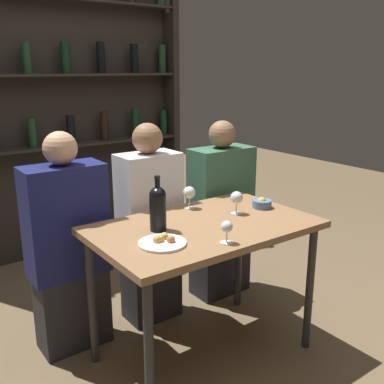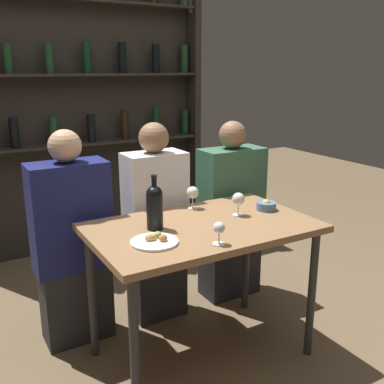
# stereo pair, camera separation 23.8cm
# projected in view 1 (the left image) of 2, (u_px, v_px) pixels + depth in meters

# --- Properties ---
(ground_plane) EXTENTS (10.00, 10.00, 0.00)m
(ground_plane) POSITION_uv_depth(u_px,v_px,m) (203.00, 353.00, 2.55)
(ground_plane) COLOR brown
(dining_table) EXTENTS (1.16, 0.72, 0.78)m
(dining_table) POSITION_uv_depth(u_px,v_px,m) (204.00, 238.00, 2.36)
(dining_table) COLOR olive
(dining_table) RESTS_ON ground_plane
(wine_rack_wall) EXTENTS (2.05, 0.21, 2.32)m
(wine_rack_wall) POSITION_uv_depth(u_px,v_px,m) (67.00, 112.00, 3.67)
(wine_rack_wall) COLOR #28231E
(wine_rack_wall) RESTS_ON ground_plane
(wine_bottle) EXTENTS (0.08, 0.08, 0.28)m
(wine_bottle) POSITION_uv_depth(u_px,v_px,m) (158.00, 206.00, 2.22)
(wine_bottle) COLOR black
(wine_bottle) RESTS_ON dining_table
(wine_glass_0) EXTENTS (0.06, 0.06, 0.11)m
(wine_glass_0) POSITION_uv_depth(u_px,v_px,m) (227.00, 228.00, 2.07)
(wine_glass_0) COLOR silver
(wine_glass_0) RESTS_ON dining_table
(wine_glass_1) EXTENTS (0.07, 0.07, 0.13)m
(wine_glass_1) POSITION_uv_depth(u_px,v_px,m) (237.00, 198.00, 2.49)
(wine_glass_1) COLOR silver
(wine_glass_1) RESTS_ON dining_table
(wine_glass_2) EXTENTS (0.07, 0.07, 0.13)m
(wine_glass_2) POSITION_uv_depth(u_px,v_px,m) (189.00, 193.00, 2.58)
(wine_glass_2) COLOR silver
(wine_glass_2) RESTS_ON dining_table
(food_plate_0) EXTENTS (0.22, 0.22, 0.04)m
(food_plate_0) POSITION_uv_depth(u_px,v_px,m) (162.00, 242.00, 2.07)
(food_plate_0) COLOR white
(food_plate_0) RESTS_ON dining_table
(snack_bowl) EXTENTS (0.11, 0.11, 0.06)m
(snack_bowl) POSITION_uv_depth(u_px,v_px,m) (262.00, 203.00, 2.61)
(snack_bowl) COLOR #4C7299
(snack_bowl) RESTS_ON dining_table
(seated_person_left) EXTENTS (0.43, 0.22, 1.25)m
(seated_person_left) POSITION_uv_depth(u_px,v_px,m) (68.00, 251.00, 2.49)
(seated_person_left) COLOR #26262B
(seated_person_left) RESTS_ON ground_plane
(seated_person_center) EXTENTS (0.37, 0.22, 1.25)m
(seated_person_center) POSITION_uv_depth(u_px,v_px,m) (150.00, 230.00, 2.78)
(seated_person_center) COLOR #26262B
(seated_person_center) RESTS_ON ground_plane
(seated_person_right) EXTENTS (0.43, 0.22, 1.23)m
(seated_person_right) POSITION_uv_depth(u_px,v_px,m) (221.00, 216.00, 3.11)
(seated_person_right) COLOR #26262B
(seated_person_right) RESTS_ON ground_plane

